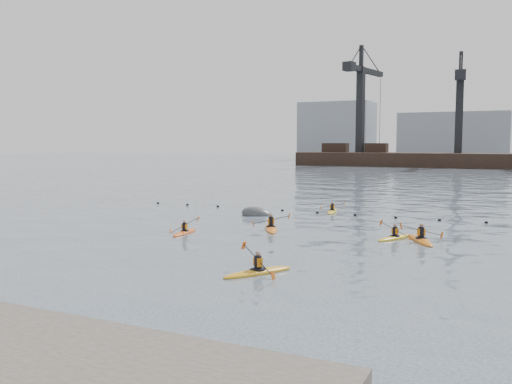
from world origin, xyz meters
TOP-DOWN VIEW (x-y plane):
  - ground at (0.00, 0.00)m, footprint 400.00×400.00m
  - float_line at (-0.50, 22.53)m, footprint 33.24×0.73m
  - barge_pier at (-0.22, 110.00)m, footprint 72.00×19.30m
  - skyline at (2.23, 150.27)m, footprint 141.00×28.00m
  - kayaker_0 at (-6.12, 10.16)m, footprint 1.99×2.87m
  - kayaker_1 at (2.16, 3.03)m, footprint 2.29×3.26m
  - kayaker_2 at (-2.04, 13.75)m, footprint 2.23×3.45m
  - kayaker_3 at (5.63, 13.80)m, footprint 1.96×3.01m
  - kayaker_4 at (7.10, 13.60)m, footprint 2.24×3.52m
  - kayaker_5 at (-1.18, 23.57)m, footprint 1.96×2.96m
  - mooring_buoy at (-5.65, 19.38)m, footprint 3.00×2.32m

SIDE VIEW (x-z plane):
  - ground at x=0.00m, z-range 0.00..0.00m
  - mooring_buoy at x=-5.65m, z-range -0.86..0.86m
  - float_line at x=-0.50m, z-range -0.09..0.15m
  - kayaker_0 at x=-6.12m, z-range -0.50..0.67m
  - kayaker_5 at x=-1.18m, z-range -0.39..0.57m
  - kayaker_3 at x=5.63m, z-range -0.46..0.64m
  - kayaker_1 at x=2.16m, z-range -0.56..0.77m
  - kayaker_2 at x=-2.04m, z-range -0.48..0.69m
  - kayaker_4 at x=7.10m, z-range -0.49..0.71m
  - barge_pier at x=-0.22m, z-range -12.86..16.64m
  - skyline at x=2.23m, z-range -1.75..20.25m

